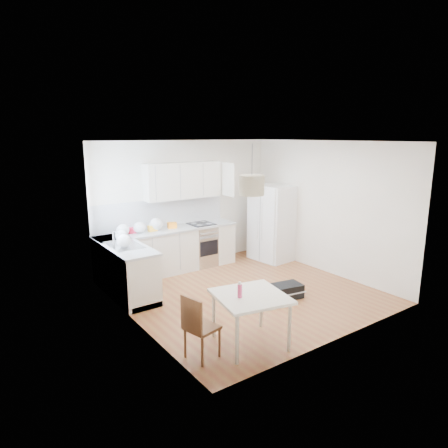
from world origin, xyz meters
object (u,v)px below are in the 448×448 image
gym_bag (286,291)px  refrigerator (273,223)px  dining_table (251,300)px  dining_chair (202,326)px

gym_bag → refrigerator: bearing=64.5°
dining_table → dining_chair: 0.75m
dining_chair → gym_bag: dining_chair is taller
refrigerator → dining_table: refrigerator is taller
refrigerator → dining_chair: (-3.54, -2.62, -0.42)m
refrigerator → gym_bag: refrigerator is taller
gym_bag → dining_table: bearing=-140.2°
dining_table → dining_chair: size_ratio=1.23×
dining_table → dining_chair: (-0.72, 0.09, -0.20)m
refrigerator → dining_table: size_ratio=1.61×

